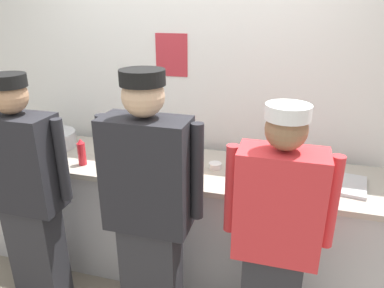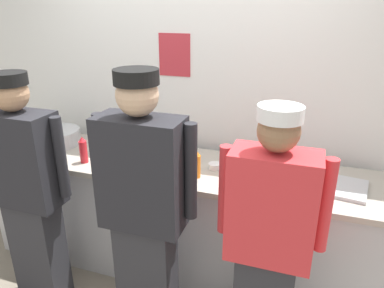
% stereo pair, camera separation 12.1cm
% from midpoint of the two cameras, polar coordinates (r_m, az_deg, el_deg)
% --- Properties ---
extents(wall_back, '(4.85, 0.11, 2.73)m').
position_cam_midpoint_polar(wall_back, '(3.00, 1.67, 8.30)').
color(wall_back, white).
rests_on(wall_back, ground).
extents(prep_counter, '(3.09, 0.71, 0.92)m').
position_cam_midpoint_polar(prep_counter, '(2.93, -1.36, -11.33)').
color(prep_counter, '#B2B2B7').
rests_on(prep_counter, ground).
extents(chef_near_left, '(0.60, 0.24, 1.67)m').
position_cam_midpoint_polar(chef_near_left, '(2.61, -23.33, -6.66)').
color(chef_near_left, '#2D2D33').
rests_on(chef_near_left, ground).
extents(chef_center, '(0.62, 0.24, 1.74)m').
position_cam_midpoint_polar(chef_center, '(2.13, -6.04, -10.18)').
color(chef_center, '#2D2D33').
rests_on(chef_center, ground).
extents(chef_far_right, '(0.59, 0.24, 1.60)m').
position_cam_midpoint_polar(chef_far_right, '(2.05, 13.78, -14.75)').
color(chef_far_right, '#2D2D33').
rests_on(chef_far_right, ground).
extents(plate_stack_front, '(0.23, 0.23, 0.08)m').
position_cam_midpoint_polar(plate_stack_front, '(2.55, -1.53, -3.74)').
color(plate_stack_front, white).
rests_on(plate_stack_front, prep_counter).
extents(mixing_bowl_steel, '(0.40, 0.40, 0.13)m').
position_cam_midpoint_polar(mixing_bowl_steel, '(3.26, -19.76, 1.03)').
color(mixing_bowl_steel, '#B7BABF').
rests_on(mixing_bowl_steel, prep_counter).
extents(sheet_tray, '(0.54, 0.39, 0.02)m').
position_cam_midpoint_polar(sheet_tray, '(2.57, 21.81, -5.94)').
color(sheet_tray, '#B7BABF').
rests_on(sheet_tray, prep_counter).
extents(squeeze_bottle_primary, '(0.06, 0.06, 0.21)m').
position_cam_midpoint_polar(squeeze_bottle_primary, '(2.80, -15.69, -0.96)').
color(squeeze_bottle_primary, red).
rests_on(squeeze_bottle_primary, prep_counter).
extents(squeeze_bottle_secondary, '(0.06, 0.06, 0.20)m').
position_cam_midpoint_polar(squeeze_bottle_secondary, '(2.68, 11.73, -1.64)').
color(squeeze_bottle_secondary, red).
rests_on(squeeze_bottle_secondary, prep_counter).
extents(squeeze_bottle_spare, '(0.05, 0.05, 0.20)m').
position_cam_midpoint_polar(squeeze_bottle_spare, '(2.47, 2.18, -3.31)').
color(squeeze_bottle_spare, orange).
rests_on(squeeze_bottle_spare, prep_counter).
extents(ramekin_green_sauce, '(0.10, 0.10, 0.05)m').
position_cam_midpoint_polar(ramekin_green_sauce, '(2.47, 13.64, -5.72)').
color(ramekin_green_sauce, white).
rests_on(ramekin_green_sauce, prep_counter).
extents(ramekin_yellow_sauce, '(0.09, 0.09, 0.04)m').
position_cam_midpoint_polar(ramekin_yellow_sauce, '(2.63, 4.96, -3.48)').
color(ramekin_yellow_sauce, white).
rests_on(ramekin_yellow_sauce, prep_counter).
extents(deli_cup, '(0.09, 0.09, 0.10)m').
position_cam_midpoint_polar(deli_cup, '(2.99, -9.87, -0.00)').
color(deli_cup, white).
rests_on(deli_cup, prep_counter).
extents(chefs_knife, '(0.27, 0.03, 0.02)m').
position_cam_midpoint_polar(chefs_knife, '(2.71, -7.73, -3.18)').
color(chefs_knife, '#B7BABF').
rests_on(chefs_knife, prep_counter).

